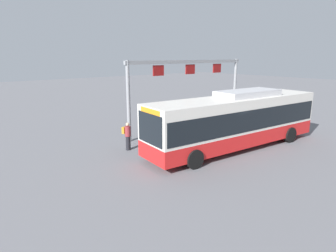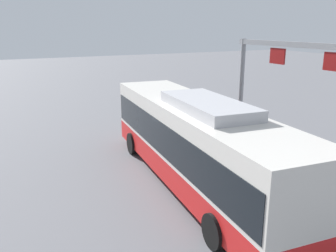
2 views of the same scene
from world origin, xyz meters
TOP-DOWN VIEW (x-y plane):
  - ground_plane at (0.00, 0.00)m, footprint 120.00×120.00m
  - platform_curb at (-2.07, -3.31)m, footprint 10.00×2.80m
  - bus_main at (-0.01, 0.00)m, footprint 12.19×3.63m
  - person_boarding at (5.23, -3.85)m, footprint 0.46×0.59m
  - person_waiting_near at (1.99, -3.31)m, footprint 0.48×0.60m
  - person_waiting_mid at (3.23, -3.91)m, footprint 0.43×0.58m
  - platform_sign_gantry at (-1.27, -5.32)m, footprint 11.29×0.24m
  - trash_bin at (-6.11, -3.17)m, footprint 0.52×0.52m

SIDE VIEW (x-z plane):
  - ground_plane at x=0.00m, z-range 0.00..0.00m
  - platform_curb at x=-2.07m, z-range 0.00..0.16m
  - trash_bin at x=-6.11m, z-range 0.16..1.06m
  - person_boarding at x=5.23m, z-range 0.06..1.73m
  - person_waiting_mid at x=3.23m, z-range 0.06..1.73m
  - person_waiting_near at x=1.99m, z-range 0.22..1.89m
  - bus_main at x=-0.01m, z-range 0.08..3.54m
  - platform_sign_gantry at x=-1.27m, z-range 1.25..6.45m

